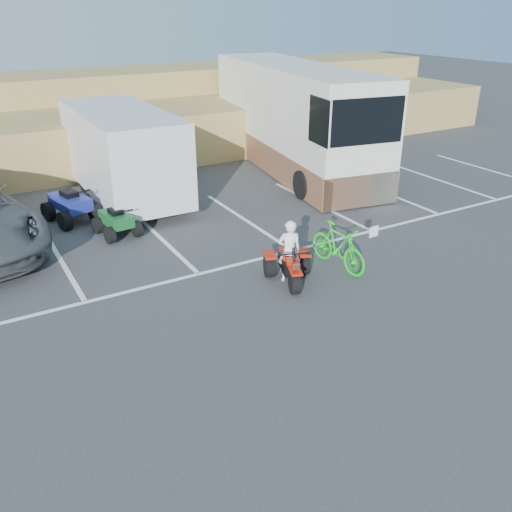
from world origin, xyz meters
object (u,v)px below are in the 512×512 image
green_dirt_bike (338,247)px  rider (289,251)px  rv_motorhome (293,125)px  quad_atv_green (118,235)px  cargo_trailer (123,152)px  quad_atv_blue (73,221)px  red_trike_atv (290,283)px

green_dirt_bike → rider: bearing=173.9°
rv_motorhome → quad_atv_green: bearing=-147.8°
rider → cargo_trailer: size_ratio=0.24×
green_dirt_bike → cargo_trailer: size_ratio=0.30×
rider → quad_atv_blue: size_ratio=0.93×
cargo_trailer → rv_motorhome: 6.88m
green_dirt_bike → rv_motorhome: bearing=59.5°
rider → cargo_trailer: (-1.42, 7.64, 0.81)m
green_dirt_bike → red_trike_atv: bearing=179.6°
red_trike_atv → cargo_trailer: (-1.36, 7.78, 1.56)m
red_trike_atv → rider: rider is taller
green_dirt_bike → cargo_trailer: bearing=106.0°
cargo_trailer → quad_atv_green: (-1.23, -2.95, -1.56)m
cargo_trailer → rider: bearing=-78.8°
quad_atv_blue → quad_atv_green: (0.84, -1.73, 0.00)m
rv_motorhome → quad_atv_blue: 9.24m
quad_atv_green → quad_atv_blue: bearing=109.8°
quad_atv_blue → cargo_trailer: bearing=16.7°
quad_atv_green → cargo_trailer: bearing=61.3°
rv_motorhome → quad_atv_green: rv_motorhome is taller
red_trike_atv → quad_atv_blue: quad_atv_blue is taller
green_dirt_bike → cargo_trailer: 8.24m
cargo_trailer → quad_atv_green: 3.56m
rv_motorhome → quad_atv_blue: size_ratio=6.76×
red_trike_atv → green_dirt_bike: (1.43, 0.09, 0.56)m
rider → rv_motorhome: rv_motorhome is taller
red_trike_atv → rider: (0.05, 0.14, 0.74)m
cargo_trailer → rv_motorhome: size_ratio=0.57×
rv_motorhome → quad_atv_green: 8.93m
rider → rv_motorhome: bearing=-102.7°
rv_motorhome → quad_atv_blue: (-8.93, -1.68, -1.65)m
cargo_trailer → rv_motorhome: bearing=4.5°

